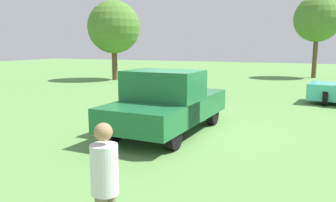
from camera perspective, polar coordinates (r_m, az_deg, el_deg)
ground_plane at (r=9.83m, az=2.72°, el=-5.21°), size 80.00×80.00×0.00m
pickup_truck at (r=9.55m, az=-0.31°, el=-0.04°), size 4.62×2.19×1.78m
person_bystander at (r=4.10m, az=-10.46°, el=-13.32°), size 0.34×0.34×1.61m
tree_back_left at (r=28.05m, az=23.62°, el=12.40°), size 3.38×3.38×6.04m
tree_back_right at (r=24.58m, az=-9.02°, el=12.02°), size 3.64×3.64×5.49m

